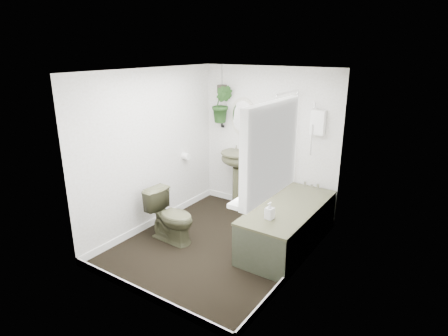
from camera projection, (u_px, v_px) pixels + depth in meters
The scene contains 22 objects.
floor at pixel (218, 244), 5.12m from camera, with size 2.30×2.80×0.02m, color black.
ceiling at pixel (217, 70), 4.40m from camera, with size 2.30×2.80×0.02m, color white.
wall_back at pixel (268, 141), 5.87m from camera, with size 2.30×0.02×2.30m, color white.
wall_front at pixel (135, 199), 3.64m from camera, with size 2.30×0.02×2.30m, color white.
wall_left at pixel (151, 150), 5.37m from camera, with size 0.02×2.80×2.30m, color white.
wall_right at pixel (303, 181), 4.14m from camera, with size 0.02×2.80×2.30m, color white.
skirting at pixel (218, 240), 5.10m from camera, with size 2.30×2.80×0.10m, color white.
bathtub at pixel (288, 226), 5.00m from camera, with size 0.72×1.72×0.58m, color #48482F, non-canonical shape.
bath_screen at pixel (285, 143), 5.25m from camera, with size 0.04×0.72×1.40m, color silver, non-canonical shape.
shower_box at pixel (318, 122), 5.27m from camera, with size 0.20×0.10×0.35m, color white.
oval_mirror at pixel (243, 117), 5.97m from camera, with size 0.46×0.03×0.62m, color #B7B1A1.
wall_sconce at pixel (222, 120), 6.20m from camera, with size 0.04×0.04×0.22m, color black.
toilet_roll_holder at pixel (186, 156), 5.97m from camera, with size 0.11×0.11×0.11m, color white.
window_recess at pixel (271, 150), 3.47m from camera, with size 0.08×1.00×0.90m, color white.
window_sill at pixel (263, 191), 3.64m from camera, with size 0.18×1.00×0.04m, color white.
window_blinds at pixel (266, 150), 3.50m from camera, with size 0.01×0.86×0.76m, color white.
toilet at pixel (171, 216), 5.12m from camera, with size 0.40×0.70×0.72m, color #48482F.
pedestal_sink at pixel (238, 179), 6.18m from camera, with size 0.56×0.48×0.96m, color #48482F, non-canonical shape.
sill_plant at pixel (259, 176), 3.60m from camera, with size 0.24×0.20×0.26m, color black.
hanging_plant at pixel (222, 104), 5.99m from camera, with size 0.33×0.27×0.60m, color black.
soap_bottle at pixel (270, 211), 4.50m from camera, with size 0.10×0.10×0.21m, color #322927.
hanging_pot at pixel (222, 89), 5.91m from camera, with size 0.16×0.16×0.12m, color #2B261E.
Camera 1 is at (2.59, -3.73, 2.57)m, focal length 30.00 mm.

